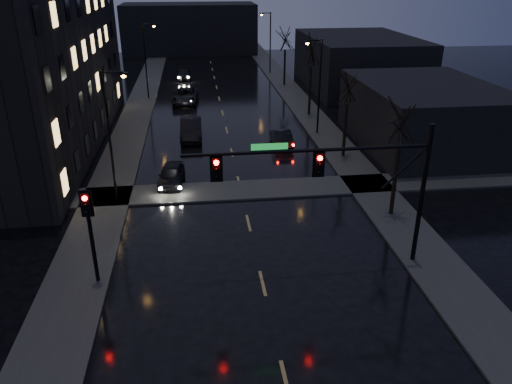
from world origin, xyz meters
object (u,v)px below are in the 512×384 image
object	(u,v)px
oncoming_car_b	(191,129)
oncoming_car_c	(185,96)
oncoming_car_d	(184,74)
oncoming_car_a	(171,175)
lead_car	(281,137)

from	to	relation	value
oncoming_car_b	oncoming_car_c	xyz separation A→B (m)	(-0.57, 12.58, -0.07)
oncoming_car_d	oncoming_car_c	bearing A→B (deg)	-89.48
oncoming_car_d	oncoming_car_a	bearing A→B (deg)	-91.59
oncoming_car_b	lead_car	size ratio (longest dim) A/B	1.24
oncoming_car_a	oncoming_car_d	distance (m)	35.37
lead_car	oncoming_car_d	bearing A→B (deg)	-73.70
oncoming_car_c	oncoming_car_b	bearing A→B (deg)	-82.99
oncoming_car_d	oncoming_car_b	bearing A→B (deg)	-88.86
lead_car	oncoming_car_b	bearing A→B (deg)	-19.75
oncoming_car_c	oncoming_car_d	distance (m)	12.98
oncoming_car_b	lead_car	xyz separation A→B (m)	(7.26, -2.64, -0.16)
oncoming_car_c	lead_car	size ratio (longest dim) A/B	1.36
oncoming_car_a	oncoming_car_b	bearing A→B (deg)	86.76
lead_car	oncoming_car_c	bearing A→B (deg)	-62.55
oncoming_car_c	lead_car	bearing A→B (deg)	-58.33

